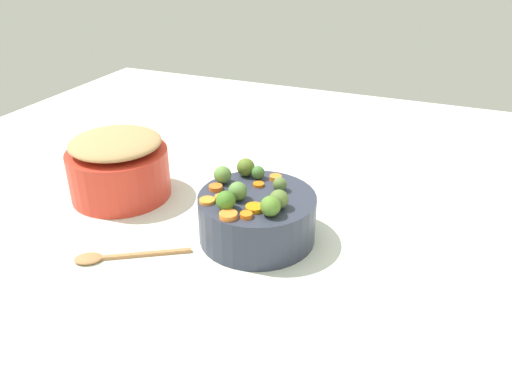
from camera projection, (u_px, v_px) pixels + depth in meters
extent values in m
cube|color=silver|center=(254.00, 246.00, 1.14)|extent=(2.40, 2.40, 0.02)
cylinder|color=#2F3345|center=(256.00, 217.00, 1.13)|extent=(0.26, 0.26, 0.11)
cylinder|color=red|center=(120.00, 173.00, 1.31)|extent=(0.26, 0.26, 0.13)
ellipsoid|color=tan|center=(115.00, 143.00, 1.27)|extent=(0.23, 0.23, 0.04)
cylinder|color=orange|center=(276.00, 178.00, 1.17)|extent=(0.03, 0.03, 0.01)
cylinder|color=orange|center=(246.00, 215.00, 1.02)|extent=(0.04, 0.04, 0.01)
cylinder|color=orange|center=(254.00, 208.00, 1.05)|extent=(0.05, 0.05, 0.01)
cylinder|color=orange|center=(228.00, 215.00, 1.02)|extent=(0.04, 0.04, 0.01)
cylinder|color=orange|center=(259.00, 184.00, 1.15)|extent=(0.03, 0.03, 0.01)
cylinder|color=orange|center=(216.00, 188.00, 1.13)|extent=(0.04, 0.04, 0.01)
cylinder|color=orange|center=(221.00, 198.00, 1.09)|extent=(0.04, 0.04, 0.01)
cylinder|color=orange|center=(207.00, 201.00, 1.08)|extent=(0.04, 0.04, 0.01)
sphere|color=#5C7534|center=(279.00, 199.00, 1.05)|extent=(0.04, 0.04, 0.04)
sphere|color=#5A7025|center=(246.00, 167.00, 1.19)|extent=(0.04, 0.04, 0.04)
sphere|color=#59863E|center=(238.00, 191.00, 1.08)|extent=(0.04, 0.04, 0.04)
sphere|color=#427233|center=(258.00, 173.00, 1.17)|extent=(0.03, 0.03, 0.03)
sphere|color=#58842D|center=(270.00, 206.00, 1.02)|extent=(0.04, 0.04, 0.04)
sphere|color=#437823|center=(226.00, 201.00, 1.04)|extent=(0.04, 0.04, 0.04)
sphere|color=#577136|center=(280.00, 184.00, 1.12)|extent=(0.03, 0.03, 0.03)
sphere|color=#5F883E|center=(223.00, 175.00, 1.15)|extent=(0.04, 0.04, 0.04)
cube|color=#AF7849|center=(145.00, 254.00, 1.09)|extent=(0.11, 0.18, 0.01)
ellipsoid|color=#AF7849|center=(88.00, 258.00, 1.07)|extent=(0.07, 0.07, 0.01)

